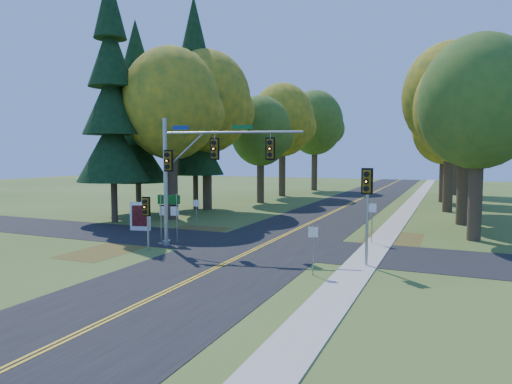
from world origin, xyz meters
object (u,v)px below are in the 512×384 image
at_px(info_kiosk, 140,216).
at_px(route_sign_cluster, 169,208).
at_px(traffic_mast, 198,165).
at_px(east_signal_pole, 367,192).

bearing_deg(info_kiosk, route_sign_cluster, -47.86).
xyz_separation_m(traffic_mast, info_kiosk, (-6.75, 3.34, -3.79)).
bearing_deg(east_signal_pole, info_kiosk, 164.16).
xyz_separation_m(traffic_mast, route_sign_cluster, (-2.32, 0.38, -2.68)).
bearing_deg(traffic_mast, east_signal_pole, -18.77).
height_order(route_sign_cluster, info_kiosk, route_sign_cluster).
relative_size(east_signal_pole, info_kiosk, 2.33).
bearing_deg(route_sign_cluster, info_kiosk, 131.15).
distance_m(east_signal_pole, info_kiosk, 17.22).
distance_m(traffic_mast, info_kiosk, 8.43).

